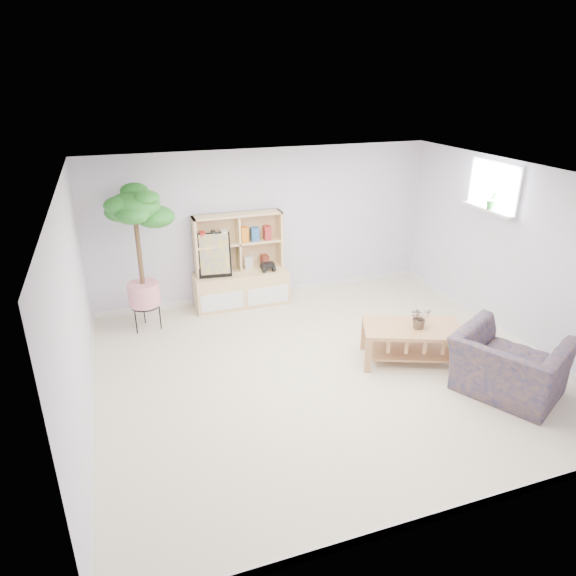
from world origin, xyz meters
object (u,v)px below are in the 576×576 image
object	(u,v)px
armchair	(509,361)
coffee_table	(411,344)
storage_unit	(240,261)
floor_tree	(140,261)

from	to	relation	value
armchair	coffee_table	bearing A→B (deg)	4.85
storage_unit	floor_tree	xyz separation A→B (m)	(-1.51, -0.36, 0.31)
storage_unit	coffee_table	xyz separation A→B (m)	(1.60, -2.41, -0.49)
floor_tree	armchair	distance (m)	4.87
storage_unit	coffee_table	size ratio (longest dim) A/B	1.22
coffee_table	armchair	bearing A→B (deg)	-34.47
floor_tree	storage_unit	bearing A→B (deg)	13.56
armchair	storage_unit	bearing A→B (deg)	4.97
storage_unit	floor_tree	size ratio (longest dim) A/B	0.71
floor_tree	armchair	bearing A→B (deg)	-38.98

